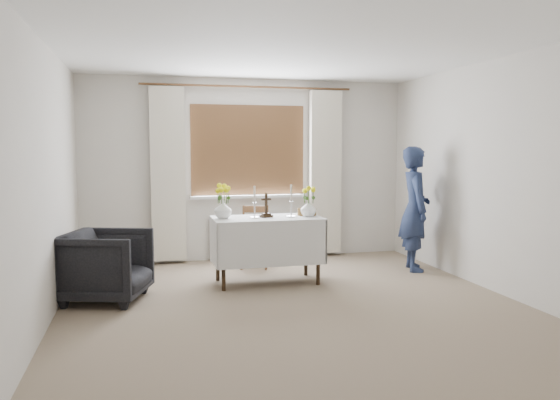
# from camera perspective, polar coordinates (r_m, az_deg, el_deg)

# --- Properties ---
(ground) EXTENTS (5.00, 5.00, 0.00)m
(ground) POSITION_cam_1_polar(r_m,az_deg,el_deg) (5.40, 1.76, -11.26)
(ground) COLOR gray
(ground) RESTS_ON ground
(altar_table) EXTENTS (1.24, 0.64, 0.76)m
(altar_table) POSITION_cam_1_polar(r_m,az_deg,el_deg) (6.30, -1.36, -5.26)
(altar_table) COLOR white
(altar_table) RESTS_ON ground
(wooden_chair) EXTENTS (0.46, 0.46, 0.80)m
(wooden_chair) POSITION_cam_1_polar(r_m,az_deg,el_deg) (7.11, -2.67, -3.89)
(wooden_chair) COLOR brown
(wooden_chair) RESTS_ON ground
(armchair) EXTENTS (1.00, 0.98, 0.72)m
(armchair) POSITION_cam_1_polar(r_m,az_deg,el_deg) (5.85, -17.68, -6.56)
(armchair) COLOR black
(armchair) RESTS_ON ground
(person) EXTENTS (0.50, 0.65, 1.57)m
(person) POSITION_cam_1_polar(r_m,az_deg,el_deg) (7.11, 13.91, -0.89)
(person) COLOR navy
(person) RESTS_ON ground
(radiator) EXTENTS (1.10, 0.10, 0.60)m
(radiator) POSITION_cam_1_polar(r_m,az_deg,el_deg) (7.63, -3.22, -3.99)
(radiator) COLOR silver
(radiator) RESTS_ON ground
(wooden_cross) EXTENTS (0.15, 0.13, 0.28)m
(wooden_cross) POSITION_cam_1_polar(r_m,az_deg,el_deg) (6.23, -1.45, -0.54)
(wooden_cross) COLOR black
(wooden_cross) RESTS_ON altar_table
(candlestick_left) EXTENTS (0.11, 0.11, 0.36)m
(candlestick_left) POSITION_cam_1_polar(r_m,az_deg,el_deg) (6.17, -2.68, -0.21)
(candlestick_left) COLOR white
(candlestick_left) RESTS_ON altar_table
(candlestick_right) EXTENTS (0.14, 0.14, 0.37)m
(candlestick_right) POSITION_cam_1_polar(r_m,az_deg,el_deg) (6.26, 1.18, -0.08)
(candlestick_right) COLOR white
(candlestick_right) RESTS_ON altar_table
(flower_vase_left) EXTENTS (0.23, 0.23, 0.20)m
(flower_vase_left) POSITION_cam_1_polar(r_m,az_deg,el_deg) (6.15, -5.98, -1.00)
(flower_vase_left) COLOR white
(flower_vase_left) RESTS_ON altar_table
(flower_vase_right) EXTENTS (0.19, 0.19, 0.19)m
(flower_vase_right) POSITION_cam_1_polar(r_m,az_deg,el_deg) (6.31, 2.98, -0.88)
(flower_vase_right) COLOR white
(flower_vase_right) RESTS_ON altar_table
(wicker_basket) EXTENTS (0.29, 0.29, 0.08)m
(wicker_basket) POSITION_cam_1_polar(r_m,az_deg,el_deg) (6.44, 2.82, -1.22)
(wicker_basket) COLOR brown
(wicker_basket) RESTS_ON altar_table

